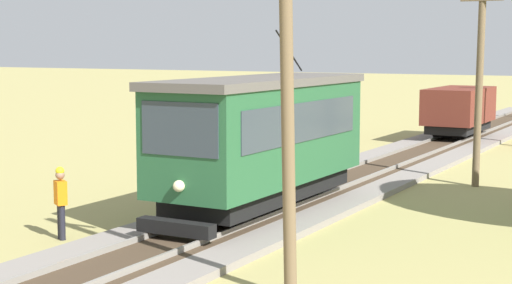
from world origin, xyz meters
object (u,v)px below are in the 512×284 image
(red_tram, at_px, (262,137))
(utility_pole_near_tram, at_px, (287,69))
(freight_car, at_px, (459,110))
(track_worker, at_px, (61,199))
(utility_pole_mid, at_px, (479,78))

(red_tram, distance_m, utility_pole_near_tram, 7.78)
(freight_car, distance_m, track_worker, 25.22)
(utility_pole_mid, bearing_deg, freight_car, 107.56)
(freight_car, xyz_separation_m, utility_pole_near_tram, (3.96, -26.66, 2.70))
(red_tram, bearing_deg, freight_car, 90.01)
(freight_car, relative_size, utility_pole_mid, 0.74)
(utility_pole_near_tram, xyz_separation_m, track_worker, (-6.92, 1.62, -3.28))
(utility_pole_near_tram, bearing_deg, track_worker, 166.80)
(red_tram, relative_size, track_worker, 4.79)
(red_tram, xyz_separation_m, track_worker, (-2.96, -4.75, -1.21))
(utility_pole_near_tram, distance_m, track_worker, 7.82)
(red_tram, relative_size, utility_pole_near_tram, 1.03)
(utility_pole_mid, bearing_deg, track_worker, -118.91)
(freight_car, height_order, utility_pole_mid, utility_pole_mid)
(track_worker, bearing_deg, utility_pole_near_tram, -70.03)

